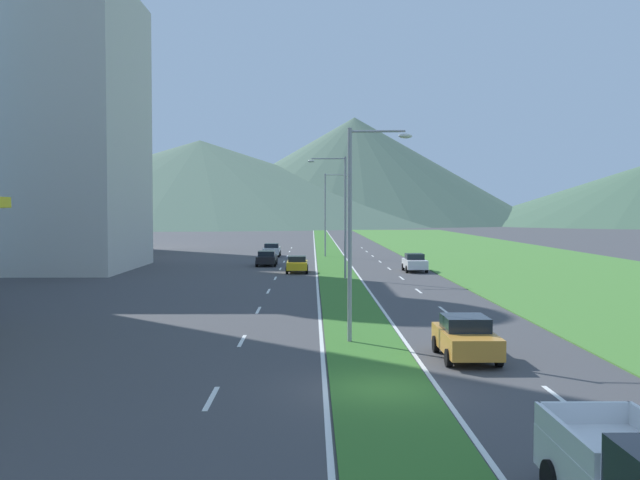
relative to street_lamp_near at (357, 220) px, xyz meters
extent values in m
plane|color=#424244|center=(0.31, -8.19, -5.10)|extent=(600.00, 600.00, 0.00)
cube|color=#387028|center=(0.31, 51.81, -5.07)|extent=(3.20, 240.00, 0.06)
cube|color=#477F33|center=(20.91, 51.81, -5.07)|extent=(24.00, 240.00, 0.06)
cube|color=silver|center=(-4.79, -9.07, -5.10)|extent=(0.16, 2.80, 0.01)
cube|color=silver|center=(-4.79, 0.49, -5.10)|extent=(0.16, 2.80, 0.01)
cube|color=silver|center=(-4.79, 10.05, -5.10)|extent=(0.16, 2.80, 0.01)
cube|color=silver|center=(-4.79, 19.62, -5.10)|extent=(0.16, 2.80, 0.01)
cube|color=silver|center=(-4.79, 29.18, -5.10)|extent=(0.16, 2.80, 0.01)
cube|color=silver|center=(-4.79, 38.74, -5.10)|extent=(0.16, 2.80, 0.01)
cube|color=silver|center=(-4.79, 48.30, -5.10)|extent=(0.16, 2.80, 0.01)
cube|color=silver|center=(-4.79, 57.86, -5.10)|extent=(0.16, 2.80, 0.01)
cube|color=silver|center=(-4.79, 67.43, -5.10)|extent=(0.16, 2.80, 0.01)
cube|color=silver|center=(-4.79, 76.99, -5.10)|extent=(0.16, 2.80, 0.01)
cube|color=silver|center=(5.41, -9.07, -5.10)|extent=(0.16, 2.80, 0.01)
cube|color=silver|center=(5.41, 0.49, -5.10)|extent=(0.16, 2.80, 0.01)
cube|color=silver|center=(5.41, 10.05, -5.10)|extent=(0.16, 2.80, 0.01)
cube|color=silver|center=(5.41, 19.62, -5.10)|extent=(0.16, 2.80, 0.01)
cube|color=silver|center=(5.41, 29.18, -5.10)|extent=(0.16, 2.80, 0.01)
cube|color=silver|center=(5.41, 38.74, -5.10)|extent=(0.16, 2.80, 0.01)
cube|color=silver|center=(5.41, 48.30, -5.10)|extent=(0.16, 2.80, 0.01)
cube|color=silver|center=(5.41, 57.86, -5.10)|extent=(0.16, 2.80, 0.01)
cube|color=silver|center=(5.41, 67.43, -5.10)|extent=(0.16, 2.80, 0.01)
cube|color=silver|center=(5.41, 76.99, -5.10)|extent=(0.16, 2.80, 0.01)
cube|color=silver|center=(-1.44, 51.81, -5.10)|extent=(0.16, 240.00, 0.01)
cube|color=silver|center=(2.06, 51.81, -5.10)|extent=(0.16, 240.00, 0.01)
cube|color=beige|center=(-27.05, 38.46, 7.77)|extent=(17.26, 17.26, 25.73)
cube|color=beige|center=(-32.96, 65.14, 7.37)|extent=(17.21, 17.21, 24.94)
cone|color=#516B56|center=(-44.57, 255.06, 10.93)|extent=(198.31, 198.31, 32.06)
cone|color=#516B56|center=(15.10, 266.19, 15.99)|extent=(145.88, 145.88, 42.19)
cylinder|color=#99999E|center=(-0.28, 0.03, -0.66)|extent=(0.18, 0.18, 8.88)
cylinder|color=#99999E|center=(0.85, -0.08, 3.63)|extent=(2.26, 0.31, 0.10)
ellipsoid|color=silver|center=(1.97, -0.19, 3.43)|extent=(0.56, 0.28, 0.20)
cylinder|color=#99999E|center=(0.81, 28.30, -0.24)|extent=(0.18, 0.18, 9.72)
cylinder|color=#99999E|center=(-0.54, 28.41, 4.47)|extent=(2.71, 0.32, 0.10)
ellipsoid|color=silver|center=(-1.89, 28.52, 4.27)|extent=(0.56, 0.28, 0.20)
cylinder|color=#99999E|center=(-0.28, 56.58, -0.23)|extent=(0.18, 0.18, 9.75)
cylinder|color=#99999E|center=(1.00, 56.54, 4.50)|extent=(2.56, 0.19, 0.10)
ellipsoid|color=silver|center=(2.28, 56.49, 4.30)|extent=(0.56, 0.28, 0.20)
cube|color=silver|center=(-6.58, 57.24, -4.41)|extent=(1.89, 4.67, 0.74)
cube|color=black|center=(-6.58, 57.06, -3.80)|extent=(1.63, 2.05, 0.50)
cylinder|color=black|center=(-7.49, 58.69, -4.78)|extent=(0.22, 0.64, 0.64)
cylinder|color=black|center=(-5.68, 58.69, -4.78)|extent=(0.22, 0.64, 0.64)
cylinder|color=black|center=(-7.49, 55.80, -4.78)|extent=(0.22, 0.64, 0.64)
cylinder|color=black|center=(-5.68, 55.80, -4.78)|extent=(0.22, 0.64, 0.64)
cube|color=black|center=(-6.31, 42.76, -4.45)|extent=(1.84, 4.70, 0.66)
cube|color=black|center=(-6.31, 42.57, -3.88)|extent=(1.58, 2.07, 0.49)
cylinder|color=black|center=(-7.19, 44.21, -4.78)|extent=(0.22, 0.64, 0.64)
cylinder|color=black|center=(-5.43, 44.21, -4.78)|extent=(0.22, 0.64, 0.64)
cylinder|color=black|center=(-7.19, 41.30, -4.78)|extent=(0.22, 0.64, 0.64)
cylinder|color=black|center=(-5.43, 41.30, -4.78)|extent=(0.22, 0.64, 0.64)
cube|color=#C6842D|center=(3.85, -3.42, -4.41)|extent=(1.84, 4.38, 0.74)
cube|color=black|center=(3.85, -3.25, -3.78)|extent=(1.59, 1.93, 0.52)
cylinder|color=black|center=(4.73, -4.78, -4.78)|extent=(0.22, 0.64, 0.64)
cylinder|color=black|center=(2.96, -4.78, -4.78)|extent=(0.22, 0.64, 0.64)
cylinder|color=black|center=(4.73, -2.07, -4.78)|extent=(0.22, 0.64, 0.64)
cylinder|color=black|center=(2.96, -2.07, -4.78)|extent=(0.22, 0.64, 0.64)
cube|color=silver|center=(7.33, 35.48, -4.39)|extent=(1.79, 4.38, 0.77)
cube|color=black|center=(7.33, 35.65, -3.75)|extent=(1.54, 1.93, 0.51)
cylinder|color=black|center=(8.19, 34.12, -4.78)|extent=(0.22, 0.64, 0.64)
cylinder|color=black|center=(6.47, 34.12, -4.78)|extent=(0.22, 0.64, 0.64)
cylinder|color=black|center=(8.19, 36.83, -4.78)|extent=(0.22, 0.64, 0.64)
cylinder|color=black|center=(6.47, 36.83, -4.78)|extent=(0.22, 0.64, 0.64)
cube|color=yellow|center=(-3.14, 34.57, -4.45)|extent=(1.77, 4.03, 0.66)
cube|color=black|center=(-3.14, 34.41, -3.87)|extent=(1.52, 1.77, 0.49)
cylinder|color=black|center=(-3.99, 35.82, -4.78)|extent=(0.22, 0.64, 0.64)
cylinder|color=black|center=(-2.29, 35.82, -4.78)|extent=(0.22, 0.64, 0.64)
cylinder|color=black|center=(-3.99, 33.32, -4.78)|extent=(0.22, 0.64, 0.64)
cylinder|color=black|center=(-2.29, 33.32, -4.78)|extent=(0.22, 0.64, 0.64)
cube|color=silver|center=(2.71, -17.41, -3.68)|extent=(0.10, 3.20, 0.44)
cube|color=silver|center=(3.65, -15.86, -3.68)|extent=(1.84, 0.10, 0.44)
camera|label=1|loc=(-1.85, -30.67, 0.42)|focal=41.83mm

